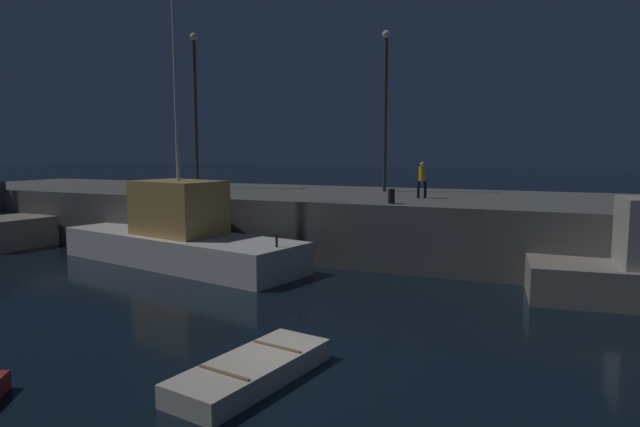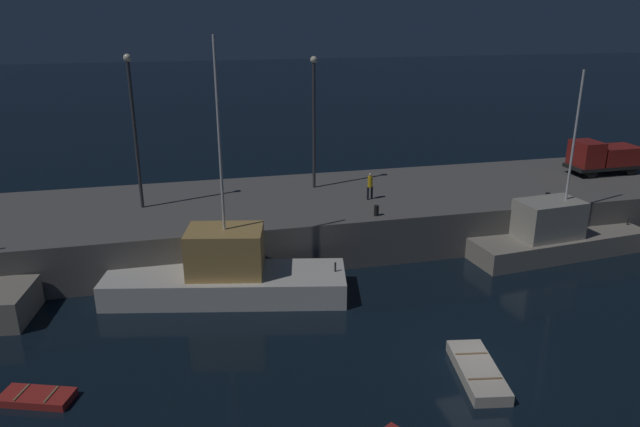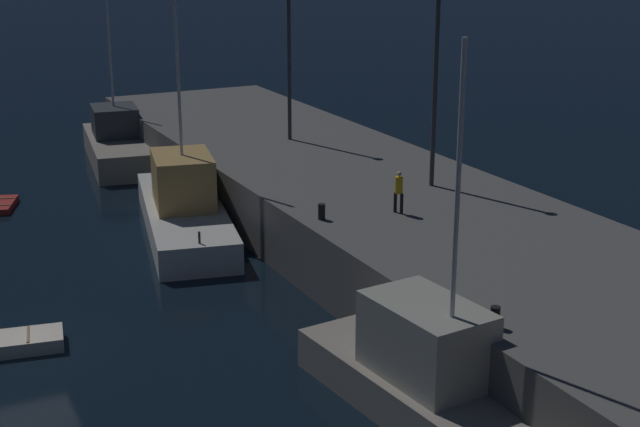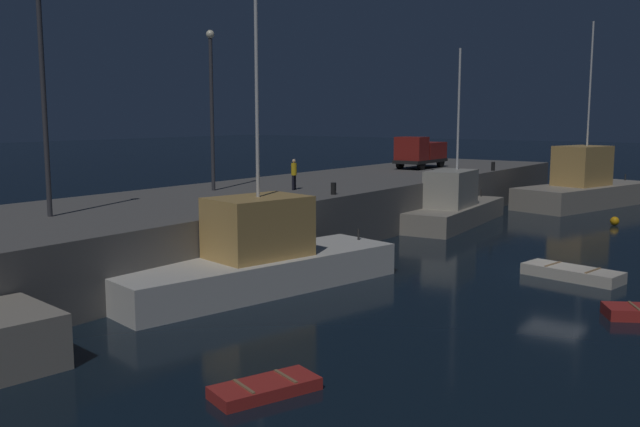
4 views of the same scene
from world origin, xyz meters
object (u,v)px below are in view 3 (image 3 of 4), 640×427
at_px(dinghy_orange_near, 1,345).
at_px(rowboat_white_mid, 2,205).
at_px(fishing_boat_orange, 117,144).
at_px(bollard_west, 322,212).
at_px(fishing_trawler_red, 184,207).
at_px(dockworker, 399,189).
at_px(lamp_post_east, 436,72).
at_px(bollard_east, 495,317).
at_px(fishing_boat_white, 440,387).
at_px(lamp_post_west, 289,41).

height_order(dinghy_orange_near, rowboat_white_mid, dinghy_orange_near).
distance_m(fishing_boat_orange, bollard_west, 23.43).
distance_m(fishing_trawler_red, fishing_boat_orange, 14.37).
distance_m(rowboat_white_mid, dockworker, 21.72).
relative_size(fishing_trawler_red, rowboat_white_mid, 4.46).
xyz_separation_m(rowboat_white_mid, lamp_post_east, (14.50, 16.02, 7.57)).
relative_size(dockworker, bollard_east, 2.72).
height_order(dockworker, bollard_east, dockworker).
relative_size(fishing_boat_white, lamp_post_east, 1.35).
height_order(fishing_trawler_red, dinghy_orange_near, fishing_trawler_red).
bearing_deg(lamp_post_west, bollard_east, -11.42).
relative_size(lamp_post_west, lamp_post_east, 1.05).
bearing_deg(lamp_post_west, lamp_post_east, 8.74).
distance_m(dockworker, bollard_west, 3.18).
height_order(dinghy_orange_near, bollard_west, bollard_west).
height_order(dinghy_orange_near, bollard_east, bollard_east).
bearing_deg(lamp_post_west, bollard_west, -19.87).
xyz_separation_m(fishing_trawler_red, rowboat_white_mid, (-7.76, -7.00, -1.06)).
xyz_separation_m(rowboat_white_mid, lamp_post_west, (3.54, 14.34, 7.79)).
relative_size(fishing_boat_white, dockworker, 6.80).
distance_m(dinghy_orange_near, lamp_post_east, 20.12).
bearing_deg(fishing_boat_orange, dinghy_orange_near, -23.35).
bearing_deg(dinghy_orange_near, lamp_post_west, 128.54).
xyz_separation_m(fishing_trawler_red, lamp_post_east, (6.74, 9.02, 6.51)).
height_order(fishing_trawler_red, fishing_boat_white, fishing_trawler_red).
xyz_separation_m(dinghy_orange_near, dockworker, (0.33, 15.15, 3.51)).
distance_m(fishing_trawler_red, bollard_east, 20.16).
relative_size(rowboat_white_mid, bollard_west, 4.73).
bearing_deg(fishing_boat_orange, lamp_post_west, 33.39).
distance_m(rowboat_white_mid, lamp_post_west, 16.70).
bearing_deg(lamp_post_east, bollard_east, -26.47).
height_order(dinghy_orange_near, dockworker, dockworker).
distance_m(fishing_boat_orange, rowboat_white_mid, 10.16).
xyz_separation_m(rowboat_white_mid, bollard_east, (27.68, 9.46, 2.95)).
bearing_deg(fishing_trawler_red, lamp_post_west, 119.95).
xyz_separation_m(fishing_trawler_red, fishing_boat_white, (19.68, 0.87, -0.03)).
relative_size(fishing_trawler_red, lamp_post_west, 1.45).
distance_m(lamp_post_west, bollard_east, 25.10).
relative_size(rowboat_white_mid, dockworker, 1.73).
height_order(fishing_trawler_red, dockworker, fishing_trawler_red).
relative_size(lamp_post_east, bollard_west, 13.80).
xyz_separation_m(fishing_trawler_red, dinghy_orange_near, (9.19, -9.50, -0.98)).
distance_m(rowboat_white_mid, lamp_post_east, 22.90).
height_order(dockworker, bollard_west, dockworker).
bearing_deg(dockworker, rowboat_white_mid, -143.80).
xyz_separation_m(fishing_boat_orange, lamp_post_west, (10.13, 6.67, 6.80)).
height_order(fishing_trawler_red, bollard_west, fishing_trawler_red).
height_order(fishing_boat_orange, bollard_west, fishing_boat_orange).
bearing_deg(lamp_post_east, bollard_west, -71.31).
bearing_deg(bollard_west, fishing_boat_white, -9.08).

